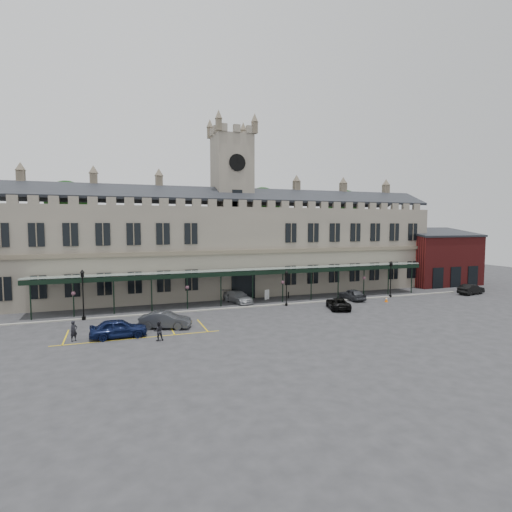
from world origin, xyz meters
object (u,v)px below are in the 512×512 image
object	(u,v)px
station_building	(232,248)
car_right_b	(471,289)
sign_board	(267,295)
car_taxi	(238,297)
clock_tower	(232,200)
car_van	(338,303)
car_left_b	(165,320)
car_right_a	(352,294)
lamp_post_left	(83,290)
traffic_cone	(386,299)
lamp_post_right	(391,276)
lamp_post_mid	(286,285)
car_left_a	(119,328)
person_b	(159,331)
person_a	(74,331)

from	to	relation	value
station_building	car_right_b	world-z (taller)	station_building
sign_board	car_taxi	xyz separation A→B (m)	(-4.12, -0.57, 0.09)
clock_tower	car_van	size ratio (longest dim) A/B	5.35
car_left_b	car_van	xyz separation A→B (m)	(19.85, 2.04, -0.14)
car_right_a	sign_board	bearing A→B (deg)	-21.90
station_building	car_left_b	distance (m)	21.07
station_building	lamp_post_left	distance (m)	21.95
clock_tower	car_left_b	distance (m)	23.80
traffic_cone	car_right_a	distance (m)	4.20
lamp_post_right	car_left_b	xyz separation A→B (m)	(-30.45, -6.21, -2.12)
lamp_post_mid	car_left_a	distance (m)	20.60
sign_board	car_left_b	bearing A→B (deg)	-163.76
station_building	person_b	distance (m)	24.79
sign_board	car_right_b	xyz separation A→B (m)	(28.26, -6.02, 0.09)
car_van	person_a	distance (m)	27.81
lamp_post_mid	sign_board	size ratio (longest dim) A/B	3.36
sign_board	car_van	bearing A→B (deg)	-74.90
lamp_post_left	car_right_a	world-z (taller)	lamp_post_left
clock_tower	car_right_b	world-z (taller)	clock_tower
lamp_post_right	sign_board	bearing A→B (deg)	166.13
car_taxi	car_right_b	world-z (taller)	car_right_b
station_building	lamp_post_left	bearing A→B (deg)	-150.86
person_a	station_building	bearing A→B (deg)	4.96
lamp_post_left	car_right_a	xyz separation A→B (m)	(31.94, 0.02, -2.36)
lamp_post_mid	car_left_b	world-z (taller)	lamp_post_mid
car_left_a	person_b	distance (m)	3.78
lamp_post_left	car_right_b	distance (m)	50.04
lamp_post_mid	car_right_a	bearing A→B (deg)	3.01
sign_board	car_van	world-z (taller)	car_van
traffic_cone	car_left_b	distance (m)	28.02
car_left_a	person_b	size ratio (longest dim) A/B	2.89
car_left_b	car_taxi	xyz separation A→B (m)	(10.11, 9.64, -0.07)
lamp_post_mid	car_van	distance (m)	6.38
person_a	person_b	world-z (taller)	person_a
lamp_post_right	car_van	size ratio (longest dim) A/B	1.05
car_van	car_right_b	distance (m)	22.75
lamp_post_right	car_right_b	distance (m)	12.41
lamp_post_left	car_right_a	bearing A→B (deg)	0.04
car_left_b	car_right_a	distance (m)	25.27
traffic_cone	sign_board	size ratio (longest dim) A/B	0.50
car_right_a	car_right_b	size ratio (longest dim) A/B	0.98
lamp_post_mid	traffic_cone	xyz separation A→B (m)	(12.83, -2.08, -2.24)
traffic_cone	car_van	size ratio (longest dim) A/B	0.14
lamp_post_mid	car_right_b	world-z (taller)	lamp_post_mid
lamp_post_mid	sign_board	distance (m)	4.98
car_van	car_taxi	bearing A→B (deg)	-19.77
car_right_b	clock_tower	bearing A→B (deg)	56.67
station_building	person_b	world-z (taller)	station_building
clock_tower	traffic_cone	world-z (taller)	clock_tower
car_left_b	car_taxi	distance (m)	13.97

